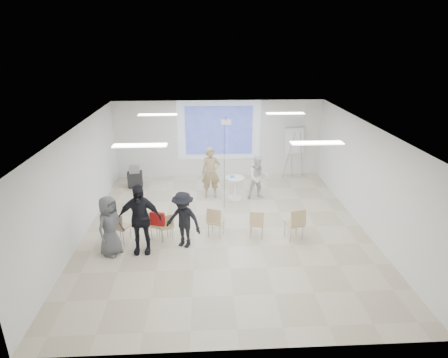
{
  "coord_description": "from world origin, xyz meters",
  "views": [
    {
      "loc": [
        -0.55,
        -9.63,
        5.24
      ],
      "look_at": [
        0.0,
        0.8,
        1.25
      ],
      "focal_mm": 30.0,
      "sensor_mm": 36.0,
      "label": 1
    }
  ],
  "objects_px": {
    "chair_left_mid": "(158,223)",
    "flipchart_easel": "(295,140)",
    "player_left": "(211,169)",
    "chair_right_inner": "(257,222)",
    "laptop": "(166,225)",
    "audience_mid": "(183,216)",
    "chair_center": "(215,220)",
    "av_cart": "(135,177)",
    "audience_left": "(139,214)",
    "chair_far_left": "(119,225)",
    "player_right": "(258,175)",
    "chair_right_far": "(296,222)",
    "pedestal_table": "(235,187)",
    "audience_outer": "(109,223)",
    "chair_left_inner": "(166,225)"
  },
  "relations": [
    {
      "from": "player_right",
      "to": "audience_outer",
      "type": "relative_size",
      "value": 0.94
    },
    {
      "from": "chair_far_left",
      "to": "chair_center",
      "type": "relative_size",
      "value": 1.0
    },
    {
      "from": "player_right",
      "to": "chair_far_left",
      "type": "bearing_deg",
      "value": -153.23
    },
    {
      "from": "pedestal_table",
      "to": "chair_left_mid",
      "type": "height_order",
      "value": "chair_left_mid"
    },
    {
      "from": "flipchart_easel",
      "to": "av_cart",
      "type": "relative_size",
      "value": 2.56
    },
    {
      "from": "av_cart",
      "to": "chair_left_inner",
      "type": "bearing_deg",
      "value": -77.01
    },
    {
      "from": "chair_far_left",
      "to": "laptop",
      "type": "bearing_deg",
      "value": 29.21
    },
    {
      "from": "player_left",
      "to": "player_right",
      "type": "distance_m",
      "value": 1.63
    },
    {
      "from": "chair_center",
      "to": "chair_left_inner",
      "type": "bearing_deg",
      "value": -153.35
    },
    {
      "from": "audience_mid",
      "to": "flipchart_easel",
      "type": "relative_size",
      "value": 0.86
    },
    {
      "from": "pedestal_table",
      "to": "chair_right_inner",
      "type": "height_order",
      "value": "chair_right_inner"
    },
    {
      "from": "chair_center",
      "to": "av_cart",
      "type": "height_order",
      "value": "chair_center"
    },
    {
      "from": "pedestal_table",
      "to": "chair_left_inner",
      "type": "height_order",
      "value": "pedestal_table"
    },
    {
      "from": "pedestal_table",
      "to": "chair_left_inner",
      "type": "bearing_deg",
      "value": -127.44
    },
    {
      "from": "audience_left",
      "to": "flipchart_easel",
      "type": "bearing_deg",
      "value": 45.98
    },
    {
      "from": "chair_center",
      "to": "chair_right_far",
      "type": "height_order",
      "value": "chair_right_far"
    },
    {
      "from": "player_right",
      "to": "audience_left",
      "type": "bearing_deg",
      "value": -143.91
    },
    {
      "from": "player_right",
      "to": "chair_left_inner",
      "type": "distance_m",
      "value": 3.99
    },
    {
      "from": "chair_far_left",
      "to": "chair_right_far",
      "type": "xyz_separation_m",
      "value": [
        4.75,
        -0.12,
        0.03
      ]
    },
    {
      "from": "audience_left",
      "to": "chair_right_inner",
      "type": "bearing_deg",
      "value": 10.5
    },
    {
      "from": "audience_mid",
      "to": "chair_left_mid",
      "type": "bearing_deg",
      "value": -178.32
    },
    {
      "from": "laptop",
      "to": "audience_mid",
      "type": "xyz_separation_m",
      "value": [
        0.51,
        -0.4,
        0.45
      ]
    },
    {
      "from": "player_left",
      "to": "chair_right_inner",
      "type": "height_order",
      "value": "player_left"
    },
    {
      "from": "pedestal_table",
      "to": "chair_right_inner",
      "type": "bearing_deg",
      "value": -81.76
    },
    {
      "from": "chair_center",
      "to": "audience_mid",
      "type": "distance_m",
      "value": 1.02
    },
    {
      "from": "chair_right_inner",
      "to": "laptop",
      "type": "height_order",
      "value": "chair_right_inner"
    },
    {
      "from": "player_left",
      "to": "audience_left",
      "type": "relative_size",
      "value": 0.93
    },
    {
      "from": "laptop",
      "to": "audience_left",
      "type": "bearing_deg",
      "value": 29.49
    },
    {
      "from": "player_left",
      "to": "chair_far_left",
      "type": "bearing_deg",
      "value": -132.73
    },
    {
      "from": "chair_right_far",
      "to": "laptop",
      "type": "bearing_deg",
      "value": 161.56
    },
    {
      "from": "player_left",
      "to": "chair_left_mid",
      "type": "xyz_separation_m",
      "value": [
        -1.5,
        -2.91,
        -0.49
      ]
    },
    {
      "from": "chair_right_far",
      "to": "av_cart",
      "type": "height_order",
      "value": "chair_right_far"
    },
    {
      "from": "chair_right_inner",
      "to": "audience_left",
      "type": "distance_m",
      "value": 3.17
    },
    {
      "from": "player_left",
      "to": "chair_center",
      "type": "xyz_separation_m",
      "value": [
        0.06,
        -2.81,
        -0.48
      ]
    },
    {
      "from": "chair_right_inner",
      "to": "audience_mid",
      "type": "xyz_separation_m",
      "value": [
        -1.98,
        -0.33,
        0.4
      ]
    },
    {
      "from": "player_left",
      "to": "flipchart_easel",
      "type": "relative_size",
      "value": 0.98
    },
    {
      "from": "player_right",
      "to": "laptop",
      "type": "relative_size",
      "value": 5.71
    },
    {
      "from": "player_left",
      "to": "chair_center",
      "type": "distance_m",
      "value": 2.85
    },
    {
      "from": "av_cart",
      "to": "flipchart_easel",
      "type": "bearing_deg",
      "value": -1.19
    },
    {
      "from": "player_left",
      "to": "av_cart",
      "type": "xyz_separation_m",
      "value": [
        -2.79,
        1.07,
        -0.64
      ]
    },
    {
      "from": "chair_left_inner",
      "to": "av_cart",
      "type": "bearing_deg",
      "value": 92.9
    },
    {
      "from": "chair_center",
      "to": "chair_right_inner",
      "type": "height_order",
      "value": "chair_center"
    },
    {
      "from": "chair_right_inner",
      "to": "audience_mid",
      "type": "bearing_deg",
      "value": -158.93
    },
    {
      "from": "chair_center",
      "to": "audience_mid",
      "type": "bearing_deg",
      "value": -131.18
    },
    {
      "from": "audience_mid",
      "to": "av_cart",
      "type": "bearing_deg",
      "value": 142.32
    },
    {
      "from": "audience_left",
      "to": "audience_outer",
      "type": "height_order",
      "value": "audience_left"
    },
    {
      "from": "player_right",
      "to": "chair_right_far",
      "type": "xyz_separation_m",
      "value": [
        0.62,
        -2.9,
        -0.28
      ]
    },
    {
      "from": "audience_mid",
      "to": "chair_left_inner",
      "type": "bearing_deg",
      "value": 174.92
    },
    {
      "from": "chair_right_far",
      "to": "chair_left_inner",
      "type": "bearing_deg",
      "value": 162.93
    },
    {
      "from": "chair_left_mid",
      "to": "flipchart_easel",
      "type": "xyz_separation_m",
      "value": [
        4.76,
        4.67,
        1.0
      ]
    }
  ]
}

